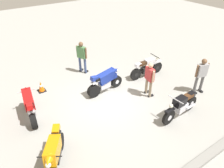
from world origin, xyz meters
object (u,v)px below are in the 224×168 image
(motorcycle_red_sportbike, at_px, (30,105))
(motorcycle_black_cruiser, at_px, (181,106))
(motorcycle_silver_cruiser, at_px, (147,67))
(traffic_cone, at_px, (41,86))
(motorcycle_blue_sportbike, at_px, (105,81))
(person_in_red_shirt, at_px, (150,77))
(motorcycle_orange_sportbike, at_px, (54,152))
(person_in_gray_shirt, at_px, (201,74))
(person_in_green_shirt, at_px, (82,55))

(motorcycle_red_sportbike, relative_size, motorcycle_black_cruiser, 0.93)
(motorcycle_red_sportbike, bearing_deg, motorcycle_silver_cruiser, -82.83)
(motorcycle_red_sportbike, bearing_deg, traffic_cone, -21.64)
(motorcycle_blue_sportbike, height_order, traffic_cone, motorcycle_blue_sportbike)
(traffic_cone, bearing_deg, person_in_red_shirt, 142.40)
(motorcycle_orange_sportbike, bearing_deg, traffic_cone, -161.43)
(motorcycle_red_sportbike, height_order, person_in_gray_shirt, person_in_gray_shirt)
(motorcycle_silver_cruiser, bearing_deg, traffic_cone, 163.38)
(traffic_cone, bearing_deg, motorcycle_silver_cruiser, 161.21)
(motorcycle_black_cruiser, bearing_deg, person_in_green_shirt, -78.17)
(motorcycle_silver_cruiser, bearing_deg, person_in_gray_shirt, -65.20)
(motorcycle_blue_sportbike, bearing_deg, person_in_red_shirt, -47.34)
(motorcycle_silver_cruiser, relative_size, person_in_gray_shirt, 1.20)
(motorcycle_orange_sportbike, distance_m, motorcycle_blue_sportbike, 4.39)
(person_in_gray_shirt, bearing_deg, motorcycle_silver_cruiser, -142.87)
(person_in_red_shirt, bearing_deg, motorcycle_blue_sportbike, 148.24)
(motorcycle_orange_sportbike, xyz_separation_m, person_in_gray_shirt, (-7.16, -0.11, 0.41))
(person_in_gray_shirt, height_order, person_in_green_shirt, person_in_green_shirt)
(motorcycle_silver_cruiser, height_order, motorcycle_blue_sportbike, motorcycle_blue_sportbike)
(motorcycle_silver_cruiser, distance_m, person_in_red_shirt, 1.81)
(motorcycle_black_cruiser, distance_m, motorcycle_silver_cruiser, 3.37)
(person_in_green_shirt, height_order, person_in_red_shirt, person_in_green_shirt)
(person_in_gray_shirt, bearing_deg, motorcycle_blue_sportbike, -110.09)
(motorcycle_blue_sportbike, relative_size, person_in_green_shirt, 1.10)
(motorcycle_red_sportbike, relative_size, motorcycle_orange_sportbike, 1.11)
(person_in_gray_shirt, bearing_deg, motorcycle_red_sportbike, -96.14)
(motorcycle_red_sportbike, height_order, motorcycle_silver_cruiser, motorcycle_red_sportbike)
(motorcycle_black_cruiser, bearing_deg, motorcycle_red_sportbike, -38.22)
(motorcycle_orange_sportbike, bearing_deg, person_in_red_shirt, 135.13)
(person_in_gray_shirt, distance_m, traffic_cone, 7.53)
(motorcycle_black_cruiser, xyz_separation_m, motorcycle_orange_sportbike, (5.09, -0.60, 0.07))
(motorcycle_silver_cruiser, distance_m, person_in_green_shirt, 3.51)
(motorcycle_black_cruiser, relative_size, traffic_cone, 3.95)
(motorcycle_silver_cruiser, xyz_separation_m, person_in_red_shirt, (1.10, 1.36, 0.44))
(person_in_green_shirt, bearing_deg, motorcycle_black_cruiser, -98.75)
(person_in_red_shirt, bearing_deg, motorcycle_silver_cruiser, 61.96)
(motorcycle_black_cruiser, xyz_separation_m, traffic_cone, (4.11, -4.96, -0.26))
(motorcycle_black_cruiser, relative_size, motorcycle_blue_sportbike, 1.07)
(motorcycle_red_sportbike, height_order, traffic_cone, motorcycle_red_sportbike)
(motorcycle_blue_sportbike, height_order, person_in_red_shirt, person_in_red_shirt)
(person_in_gray_shirt, bearing_deg, motorcycle_black_cruiser, -56.46)
(person_in_gray_shirt, relative_size, person_in_green_shirt, 0.98)
(motorcycle_orange_sportbike, distance_m, person_in_red_shirt, 5.18)
(motorcycle_blue_sportbike, distance_m, person_in_gray_shirt, 4.42)
(motorcycle_silver_cruiser, distance_m, motorcycle_orange_sportbike, 6.65)
(person_in_gray_shirt, distance_m, person_in_red_shirt, 2.42)
(motorcycle_orange_sportbike, relative_size, motorcycle_blue_sportbike, 0.90)
(motorcycle_black_cruiser, height_order, motorcycle_blue_sportbike, motorcycle_blue_sportbike)
(motorcycle_red_sportbike, height_order, motorcycle_blue_sportbike, same)
(motorcycle_red_sportbike, relative_size, person_in_gray_shirt, 1.12)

